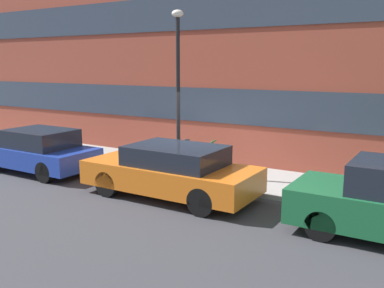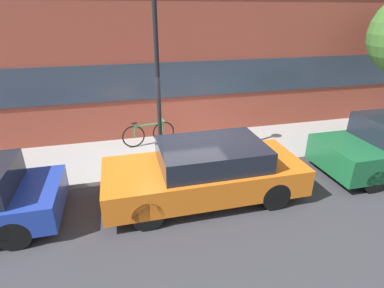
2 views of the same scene
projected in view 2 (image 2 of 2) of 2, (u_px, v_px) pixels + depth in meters
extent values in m
plane|color=#333338|center=(188.00, 175.00, 7.83)|extent=(56.00, 56.00, 0.00)
cube|color=gray|center=(178.00, 152.00, 8.94)|extent=(28.00, 2.56, 0.12)
cube|color=#2D3847|center=(168.00, 80.00, 9.29)|extent=(25.76, 0.04, 1.10)
cylinder|color=black|center=(15.00, 234.00, 5.31)|extent=(0.60, 0.18, 0.60)
cylinder|color=black|center=(34.00, 189.00, 6.66)|extent=(0.60, 0.18, 0.60)
cube|color=#D16619|center=(204.00, 176.00, 6.71)|extent=(4.38, 1.80, 0.60)
cube|color=black|center=(212.00, 154.00, 6.53)|extent=(2.28, 1.59, 0.46)
cylinder|color=black|center=(148.00, 215.00, 5.78)|extent=(0.64, 0.18, 0.64)
cylinder|color=black|center=(140.00, 174.00, 7.22)|extent=(0.64, 0.18, 0.64)
cylinder|color=black|center=(275.00, 196.00, 6.38)|extent=(0.64, 0.18, 0.64)
cylinder|color=black|center=(245.00, 162.00, 7.82)|extent=(0.64, 0.18, 0.64)
cylinder|color=black|center=(374.00, 181.00, 7.00)|extent=(0.59, 0.18, 0.59)
cylinder|color=black|center=(330.00, 153.00, 8.37)|extent=(0.59, 0.18, 0.59)
torus|color=black|center=(164.00, 132.00, 9.33)|extent=(0.69, 0.14, 0.69)
torus|color=black|center=(134.00, 137.00, 9.01)|extent=(0.69, 0.14, 0.69)
cylinder|color=#33723F|center=(148.00, 125.00, 9.04)|extent=(0.89, 0.18, 0.06)
cylinder|color=#33723F|center=(135.00, 130.00, 8.94)|extent=(0.06, 0.06, 0.39)
cylinder|color=#33723F|center=(163.00, 126.00, 9.25)|extent=(0.06, 0.06, 0.39)
ellipsoid|color=black|center=(134.00, 123.00, 8.85)|extent=(0.21, 0.11, 0.05)
cylinder|color=#33723F|center=(162.00, 120.00, 9.16)|extent=(0.11, 0.44, 0.05)
cylinder|color=black|center=(158.00, 85.00, 7.16)|extent=(0.11, 0.11, 4.37)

